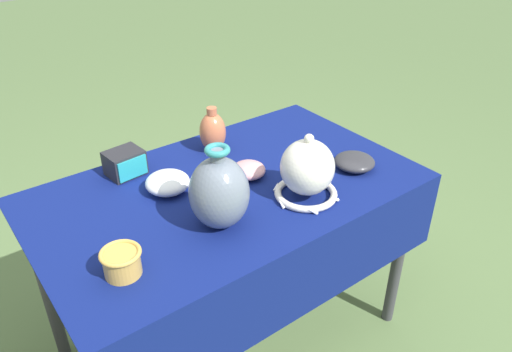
{
  "coord_description": "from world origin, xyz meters",
  "views": [
    {
      "loc": [
        -0.76,
        -1.16,
        1.59
      ],
      "look_at": [
        0.02,
        -0.14,
        0.81
      ],
      "focal_mm": 35.0,
      "sensor_mm": 36.0,
      "label": 1
    }
  ],
  "objects_px": {
    "vase_dome_bell": "(307,171)",
    "bowl_shallow_charcoal": "(354,162)",
    "cup_wide_ochre": "(122,262)",
    "jar_round_terracotta": "(213,132)",
    "bowl_shallow_porcelain": "(168,182)",
    "mosaic_tile_box": "(125,163)",
    "vase_tall_bulbous": "(219,192)",
    "bowl_shallow_rose": "(249,170)"
  },
  "relations": [
    {
      "from": "bowl_shallow_rose",
      "to": "jar_round_terracotta",
      "type": "xyz_separation_m",
      "value": [
        0.01,
        0.23,
        0.05
      ]
    },
    {
      "from": "cup_wide_ochre",
      "to": "jar_round_terracotta",
      "type": "relative_size",
      "value": 0.63
    },
    {
      "from": "cup_wide_ochre",
      "to": "jar_round_terracotta",
      "type": "height_order",
      "value": "jar_round_terracotta"
    },
    {
      "from": "mosaic_tile_box",
      "to": "cup_wide_ochre",
      "type": "distance_m",
      "value": 0.51
    },
    {
      "from": "vase_dome_bell",
      "to": "bowl_shallow_rose",
      "type": "xyz_separation_m",
      "value": [
        -0.07,
        0.21,
        -0.07
      ]
    },
    {
      "from": "mosaic_tile_box",
      "to": "vase_dome_bell",
      "type": "bearing_deg",
      "value": -55.92
    },
    {
      "from": "mosaic_tile_box",
      "to": "bowl_shallow_porcelain",
      "type": "bearing_deg",
      "value": -76.75
    },
    {
      "from": "vase_dome_bell",
      "to": "jar_round_terracotta",
      "type": "xyz_separation_m",
      "value": [
        -0.07,
        0.44,
        -0.02
      ]
    },
    {
      "from": "vase_dome_bell",
      "to": "bowl_shallow_porcelain",
      "type": "bearing_deg",
      "value": 138.96
    },
    {
      "from": "vase_dome_bell",
      "to": "mosaic_tile_box",
      "type": "xyz_separation_m",
      "value": [
        -0.4,
        0.47,
        -0.05
      ]
    },
    {
      "from": "bowl_shallow_charcoal",
      "to": "jar_round_terracotta",
      "type": "height_order",
      "value": "jar_round_terracotta"
    },
    {
      "from": "vase_dome_bell",
      "to": "cup_wide_ochre",
      "type": "bearing_deg",
      "value": 178.79
    },
    {
      "from": "bowl_shallow_charcoal",
      "to": "bowl_shallow_rose",
      "type": "bearing_deg",
      "value": 152.04
    },
    {
      "from": "jar_round_terracotta",
      "to": "cup_wide_ochre",
      "type": "bearing_deg",
      "value": -142.25
    },
    {
      "from": "bowl_shallow_charcoal",
      "to": "bowl_shallow_porcelain",
      "type": "relative_size",
      "value": 0.99
    },
    {
      "from": "mosaic_tile_box",
      "to": "vase_tall_bulbous",
      "type": "bearing_deg",
      "value": -83.07
    },
    {
      "from": "mosaic_tile_box",
      "to": "jar_round_terracotta",
      "type": "relative_size",
      "value": 0.76
    },
    {
      "from": "bowl_shallow_porcelain",
      "to": "bowl_shallow_charcoal",
      "type": "bearing_deg",
      "value": -23.66
    },
    {
      "from": "vase_dome_bell",
      "to": "cup_wide_ochre",
      "type": "xyz_separation_m",
      "value": [
        -0.61,
        0.01,
        -0.05
      ]
    },
    {
      "from": "bowl_shallow_rose",
      "to": "jar_round_terracotta",
      "type": "bearing_deg",
      "value": 88.21
    },
    {
      "from": "cup_wide_ochre",
      "to": "bowl_shallow_rose",
      "type": "height_order",
      "value": "cup_wide_ochre"
    },
    {
      "from": "jar_round_terracotta",
      "to": "bowl_shallow_rose",
      "type": "bearing_deg",
      "value": -91.79
    },
    {
      "from": "vase_dome_bell",
      "to": "bowl_shallow_charcoal",
      "type": "height_order",
      "value": "vase_dome_bell"
    },
    {
      "from": "bowl_shallow_porcelain",
      "to": "jar_round_terracotta",
      "type": "xyz_separation_m",
      "value": [
        0.27,
        0.15,
        0.04
      ]
    },
    {
      "from": "vase_tall_bulbous",
      "to": "bowl_shallow_charcoal",
      "type": "height_order",
      "value": "vase_tall_bulbous"
    },
    {
      "from": "vase_dome_bell",
      "to": "bowl_shallow_porcelain",
      "type": "xyz_separation_m",
      "value": [
        -0.33,
        0.29,
        -0.06
      ]
    },
    {
      "from": "vase_tall_bulbous",
      "to": "bowl_shallow_porcelain",
      "type": "bearing_deg",
      "value": 98.19
    },
    {
      "from": "bowl_shallow_porcelain",
      "to": "cup_wide_ochre",
      "type": "bearing_deg",
      "value": -135.21
    },
    {
      "from": "cup_wide_ochre",
      "to": "vase_tall_bulbous",
      "type": "bearing_deg",
      "value": 4.84
    },
    {
      "from": "vase_dome_bell",
      "to": "jar_round_terracotta",
      "type": "height_order",
      "value": "vase_dome_bell"
    },
    {
      "from": "bowl_shallow_porcelain",
      "to": "cup_wide_ochre",
      "type": "xyz_separation_m",
      "value": [
        -0.28,
        -0.28,
        0.01
      ]
    },
    {
      "from": "vase_tall_bulbous",
      "to": "bowl_shallow_rose",
      "type": "height_order",
      "value": "vase_tall_bulbous"
    },
    {
      "from": "mosaic_tile_box",
      "to": "bowl_shallow_charcoal",
      "type": "bearing_deg",
      "value": -39.97
    },
    {
      "from": "bowl_shallow_porcelain",
      "to": "cup_wide_ochre",
      "type": "distance_m",
      "value": 0.39
    },
    {
      "from": "bowl_shallow_rose",
      "to": "bowl_shallow_porcelain",
      "type": "bearing_deg",
      "value": 162.19
    },
    {
      "from": "vase_tall_bulbous",
      "to": "vase_dome_bell",
      "type": "distance_m",
      "value": 0.3
    },
    {
      "from": "mosaic_tile_box",
      "to": "cup_wide_ochre",
      "type": "bearing_deg",
      "value": -121.31
    },
    {
      "from": "vase_dome_bell",
      "to": "bowl_shallow_porcelain",
      "type": "height_order",
      "value": "vase_dome_bell"
    },
    {
      "from": "vase_dome_bell",
      "to": "cup_wide_ochre",
      "type": "relative_size",
      "value": 2.08
    },
    {
      "from": "vase_tall_bulbous",
      "to": "mosaic_tile_box",
      "type": "bearing_deg",
      "value": 102.96
    },
    {
      "from": "vase_dome_bell",
      "to": "bowl_shallow_rose",
      "type": "bearing_deg",
      "value": 109.53
    },
    {
      "from": "bowl_shallow_porcelain",
      "to": "bowl_shallow_rose",
      "type": "height_order",
      "value": "bowl_shallow_porcelain"
    }
  ]
}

